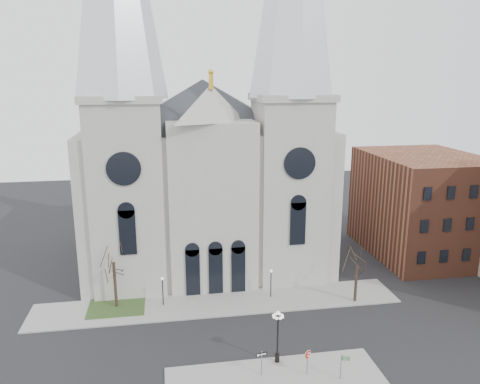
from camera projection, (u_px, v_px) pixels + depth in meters
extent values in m
plane|color=black|center=(234.00, 362.00, 40.91)|extent=(160.00, 160.00, 0.00)
cube|color=gray|center=(219.00, 303.00, 51.42)|extent=(40.00, 6.00, 0.14)
cube|color=#28421C|center=(117.00, 307.00, 50.61)|extent=(6.00, 5.00, 0.18)
cube|color=#A5A39A|center=(204.00, 192.00, 63.64)|extent=(30.00, 24.00, 18.00)
pyramid|color=#2D3035|center=(202.00, 79.00, 60.04)|extent=(33.00, 26.40, 6.00)
cube|color=#A5A39A|center=(128.00, 196.00, 53.49)|extent=(8.00, 8.00, 22.00)
cylinder|color=black|center=(124.00, 169.00, 48.66)|extent=(3.60, 0.30, 3.60)
cube|color=#A5A39A|center=(289.00, 190.00, 56.55)|extent=(8.00, 8.00, 22.00)
cylinder|color=black|center=(300.00, 163.00, 51.71)|extent=(3.60, 0.30, 3.60)
cube|color=#A5A39A|center=(212.00, 207.00, 53.89)|extent=(10.00, 5.00, 19.50)
pyramid|color=#A5A39A|center=(211.00, 103.00, 51.07)|extent=(11.00, 5.00, 4.00)
cube|color=brown|center=(422.00, 204.00, 65.12)|extent=(14.00, 18.00, 14.00)
cylinder|color=black|center=(115.00, 285.00, 50.00)|extent=(0.32, 0.32, 5.25)
cylinder|color=black|center=(356.00, 284.00, 51.43)|extent=(0.32, 0.32, 4.20)
cylinder|color=black|center=(163.00, 292.00, 50.56)|extent=(0.12, 0.12, 3.00)
sphere|color=white|center=(162.00, 279.00, 50.18)|extent=(0.32, 0.32, 0.32)
cylinder|color=black|center=(271.00, 284.00, 52.49)|extent=(0.12, 0.12, 3.00)
sphere|color=white|center=(271.00, 271.00, 52.11)|extent=(0.32, 0.32, 0.32)
cylinder|color=slate|center=(307.00, 363.00, 38.79)|extent=(0.09, 0.09, 2.21)
cylinder|color=#B6210C|center=(308.00, 354.00, 38.61)|extent=(0.76, 0.18, 0.77)
cylinder|color=white|center=(308.00, 354.00, 38.61)|extent=(0.82, 0.17, 0.83)
cube|color=white|center=(308.00, 353.00, 38.58)|extent=(0.42, 0.10, 0.10)
cube|color=white|center=(308.00, 356.00, 38.64)|extent=(0.48, 0.11, 0.10)
cylinder|color=black|center=(278.00, 340.00, 40.29)|extent=(0.15, 0.15, 4.28)
cylinder|color=black|center=(277.00, 358.00, 40.71)|extent=(0.41, 0.41, 0.74)
sphere|color=white|center=(278.00, 313.00, 39.67)|extent=(0.30, 0.30, 0.30)
cylinder|color=slate|center=(262.00, 363.00, 38.75)|extent=(0.09, 0.09, 2.20)
cube|color=black|center=(262.00, 354.00, 38.55)|extent=(0.96, 0.20, 0.31)
cylinder|color=slate|center=(341.00, 367.00, 38.19)|extent=(0.09, 0.09, 2.21)
cube|color=#0C5718|center=(346.00, 357.00, 37.89)|extent=(0.59, 0.25, 0.15)
cube|color=#0C5718|center=(346.00, 359.00, 37.94)|extent=(0.59, 0.25, 0.15)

